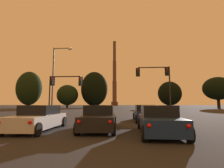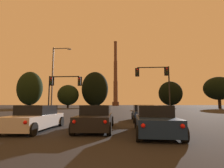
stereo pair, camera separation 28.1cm
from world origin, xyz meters
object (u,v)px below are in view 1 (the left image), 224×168
at_px(sedan_right_lane_second, 159,120).
at_px(traffic_light_overhead_right, 159,78).
at_px(sedan_center_lane_second, 99,118).
at_px(sedan_left_lane_second, 39,118).
at_px(street_lamp, 56,74).
at_px(smokestack, 115,80).
at_px(traffic_light_overhead_left, 61,85).
at_px(sedan_right_lane_front, 145,113).

distance_m(sedan_right_lane_second, traffic_light_overhead_right, 16.47).
bearing_deg(traffic_light_overhead_right, sedan_right_lane_second, -101.27).
relative_size(sedan_center_lane_second, sedan_left_lane_second, 1.01).
relative_size(sedan_center_lane_second, street_lamp, 0.49).
relative_size(street_lamp, smokestack, 0.16).
xyz_separation_m(sedan_left_lane_second, traffic_light_overhead_left, (-3.59, 12.86, 3.37)).
xyz_separation_m(sedan_center_lane_second, smokestack, (-7.78, 150.24, 23.18)).
relative_size(sedan_right_lane_front, sedan_center_lane_second, 0.99).
relative_size(sedan_right_lane_front, sedan_right_lane_second, 0.99).
height_order(sedan_right_lane_front, sedan_center_lane_second, same).
bearing_deg(sedan_right_lane_second, street_lamp, 129.99).
xyz_separation_m(traffic_light_overhead_right, street_lamp, (-14.65, -0.77, 0.67)).
bearing_deg(traffic_light_overhead_left, street_lamp, 138.12).
distance_m(sedan_right_lane_second, street_lamp, 19.45).
bearing_deg(sedan_center_lane_second, traffic_light_overhead_left, 117.03).
bearing_deg(sedan_left_lane_second, sedan_right_lane_second, -8.09).
bearing_deg(sedan_right_lane_front, sedan_right_lane_second, -91.07).
bearing_deg(sedan_right_lane_second, sedan_left_lane_second, 175.22).
height_order(sedan_center_lane_second, street_lamp, street_lamp).
distance_m(sedan_center_lane_second, sedan_right_lane_second, 3.46).
relative_size(sedan_right_lane_second, traffic_light_overhead_right, 0.70).
xyz_separation_m(sedan_center_lane_second, sedan_left_lane_second, (-3.49, -0.45, 0.00)).
distance_m(sedan_right_lane_front, sedan_right_lane_second, 6.80).
bearing_deg(street_lamp, traffic_light_overhead_left, -41.88).
height_order(traffic_light_overhead_right, traffic_light_overhead_left, traffic_light_overhead_right).
height_order(traffic_light_overhead_right, smokestack, smokestack).
bearing_deg(traffic_light_overhead_left, traffic_light_overhead_right, 8.03).
distance_m(traffic_light_overhead_right, street_lamp, 14.69).
height_order(sedan_left_lane_second, street_lamp, street_lamp).
xyz_separation_m(sedan_right_lane_front, traffic_light_overhead_right, (3.00, 8.74, 4.48)).
xyz_separation_m(sedan_left_lane_second, traffic_light_overhead_right, (9.82, 14.75, 4.48)).
xyz_separation_m(street_lamp, smokestack, (0.54, 136.71, 18.04)).
distance_m(sedan_center_lane_second, traffic_light_overhead_right, 16.27).
bearing_deg(traffic_light_overhead_right, traffic_light_overhead_left, -171.97).
relative_size(traffic_light_overhead_right, street_lamp, 0.70).
bearing_deg(sedan_center_lane_second, sedan_right_lane_second, -23.65).
distance_m(sedan_center_lane_second, street_lamp, 16.70).
xyz_separation_m(sedan_center_lane_second, street_lamp, (-8.33, 13.53, 5.15)).
distance_m(sedan_right_lane_front, sedan_center_lane_second, 6.48).
bearing_deg(traffic_light_overhead_left, sedan_right_lane_second, -52.95).
distance_m(sedan_left_lane_second, smokestack, 152.52).
bearing_deg(sedan_left_lane_second, street_lamp, 107.72).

